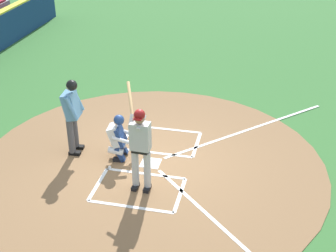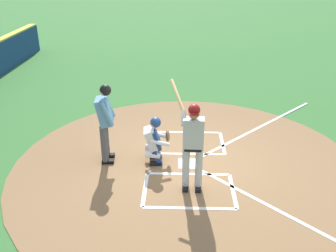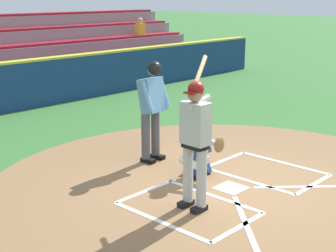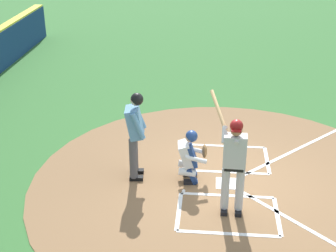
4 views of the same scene
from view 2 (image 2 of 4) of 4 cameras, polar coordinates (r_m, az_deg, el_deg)
ground_plane at (r=8.51m, az=3.11°, el=-5.93°), size 120.00×120.00×0.00m
dirt_circle at (r=8.51m, az=3.12°, el=-5.89°), size 8.00×8.00×0.01m
home_plate_and_chalk at (r=8.57m, az=9.04°, el=-5.87°), size 7.93×4.91×0.01m
batter at (r=7.13m, az=3.84°, el=-2.34°), size 0.95×0.68×2.13m
catcher at (r=8.32m, az=-2.02°, el=-2.04°), size 0.63×0.61×1.13m
plate_umpire at (r=8.27m, az=-9.78°, el=1.17°), size 0.60×0.45×1.86m
baseball at (r=8.16m, az=-2.87°, el=-7.09°), size 0.07×0.07×0.07m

